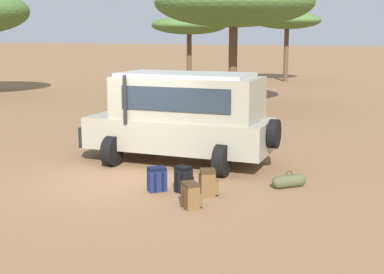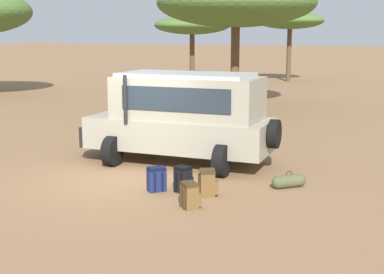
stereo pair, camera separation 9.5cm
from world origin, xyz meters
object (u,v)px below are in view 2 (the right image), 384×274
safari_vehicle (183,116)px  duffel_bag_low_black_case (289,181)px  backpack_beside_front_wheel (183,180)px  acacia_tree_left_mid (192,26)px  acacia_tree_right_mid (236,3)px  acacia_tree_centre_back (290,21)px  backpack_outermost (208,183)px  backpack_near_rear_wheel (190,196)px  backpack_cluster_center (156,179)px

safari_vehicle → duffel_bag_low_black_case: safari_vehicle is taller
backpack_beside_front_wheel → acacia_tree_left_mid: 32.78m
safari_vehicle → acacia_tree_right_mid: acacia_tree_right_mid is taller
acacia_tree_centre_back → acacia_tree_right_mid: bearing=-82.1°
duffel_bag_low_black_case → acacia_tree_centre_back: size_ratio=0.14×
backpack_beside_front_wheel → duffel_bag_low_black_case: backpack_beside_front_wheel is taller
safari_vehicle → duffel_bag_low_black_case: bearing=-16.4°
acacia_tree_centre_back → backpack_outermost: bearing=-75.5°
backpack_beside_front_wheel → acacia_tree_left_mid: bearing=117.5°
backpack_near_rear_wheel → backpack_outermost: 0.94m
backpack_beside_front_wheel → backpack_outermost: 0.58m
backpack_outermost → acacia_tree_centre_back: size_ratio=0.11×
acacia_tree_left_mid → backpack_cluster_center: bearing=-63.6°
acacia_tree_centre_back → acacia_tree_right_mid: (2.06, -14.86, 0.49)m
backpack_near_rear_wheel → acacia_tree_right_mid: (-5.40, 14.73, 4.63)m
acacia_tree_left_mid → safari_vehicle: bearing=-62.6°
backpack_beside_front_wheel → backpack_near_rear_wheel: size_ratio=1.11×
duffel_bag_low_black_case → acacia_tree_centre_back: acacia_tree_centre_back is taller
acacia_tree_right_mid → backpack_outermost: bearing=-68.9°
backpack_near_rear_wheel → acacia_tree_right_mid: bearing=110.1°
backpack_cluster_center → acacia_tree_left_mid: (-14.43, 29.07, 3.88)m
safari_vehicle → duffel_bag_low_black_case: size_ratio=7.66×
backpack_near_rear_wheel → safari_vehicle: bearing=120.7°
backpack_cluster_center → backpack_outermost: 1.18m
backpack_cluster_center → backpack_near_rear_wheel: (1.22, -0.70, -0.01)m
safari_vehicle → acacia_tree_right_mid: 12.47m
backpack_cluster_center → acacia_tree_left_mid: size_ratio=0.09×
safari_vehicle → backpack_near_rear_wheel: safari_vehicle is taller
backpack_near_rear_wheel → acacia_tree_left_mid: acacia_tree_left_mid is taller
backpack_cluster_center → acacia_tree_left_mid: acacia_tree_left_mid is taller
backpack_near_rear_wheel → acacia_tree_centre_back: size_ratio=0.10×
acacia_tree_centre_back → acacia_tree_left_mid: bearing=178.7°
safari_vehicle → acacia_tree_right_mid: (-3.44, 11.44, 3.59)m
safari_vehicle → acacia_tree_centre_back: (-5.50, 26.30, 3.10)m
backpack_cluster_center → acacia_tree_centre_back: (-6.24, 28.89, 4.13)m
backpack_cluster_center → duffel_bag_low_black_case: 3.01m
backpack_cluster_center → backpack_near_rear_wheel: size_ratio=1.04×
safari_vehicle → backpack_beside_front_wheel: bearing=-61.2°
backpack_beside_front_wheel → duffel_bag_low_black_case: (1.95, 1.44, -0.14)m
backpack_cluster_center → backpack_outermost: bearing=11.3°
backpack_beside_front_wheel → acacia_tree_right_mid: (-4.75, 13.84, 4.60)m
safari_vehicle → acacia_tree_centre_back: size_ratio=1.08×
safari_vehicle → backpack_cluster_center: (0.74, -2.59, -1.03)m
safari_vehicle → backpack_near_rear_wheel: 3.97m
safari_vehicle → backpack_near_rear_wheel: bearing=-59.3°
backpack_outermost → acacia_tree_centre_back: (-7.40, 28.66, 4.12)m
backpack_outermost → acacia_tree_centre_back: bearing=104.5°
backpack_cluster_center → duffel_bag_low_black_case: backpack_cluster_center is taller
safari_vehicle → acacia_tree_centre_back: 27.04m
duffel_bag_low_black_case → backpack_beside_front_wheel: bearing=-143.5°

